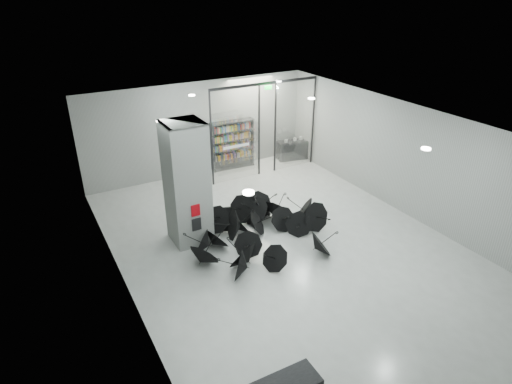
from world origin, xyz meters
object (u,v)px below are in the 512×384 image
bookshelf (233,145)px  shop_counter (293,150)px  column (187,184)px  umbrella_cluster (257,229)px

bookshelf → shop_counter: bearing=-4.6°
column → shop_counter: column is taller
shop_counter → umbrella_cluster: bearing=-121.5°
shop_counter → umbrella_cluster: umbrella_cluster is taller
column → shop_counter: (6.91, 4.30, -1.55)m
column → bookshelf: (3.95, 4.75, -0.91)m
column → umbrella_cluster: size_ratio=0.69×
umbrella_cluster → shop_counter: bearing=46.9°
column → shop_counter: 8.28m
shop_counter → column: bearing=-136.5°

